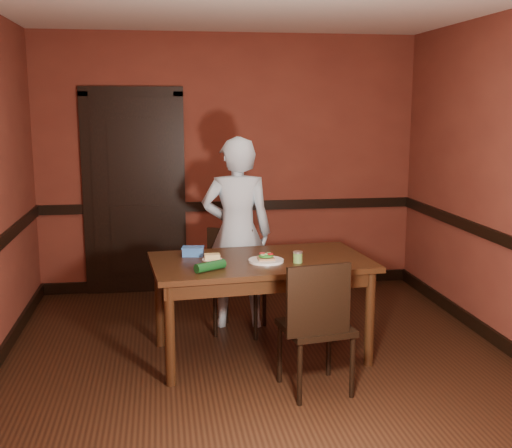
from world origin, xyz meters
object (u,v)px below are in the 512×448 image
object	(u,v)px
sauce_jar	(298,257)
sandwich_plate	(266,259)
dining_table	(261,308)
cheese_saucer	(212,258)
food_tub	(193,251)
chair_near	(316,325)
person	(237,233)
chair_far	(240,282)

from	to	relation	value
sauce_jar	sandwich_plate	bearing A→B (deg)	165.02
dining_table	cheese_saucer	size ratio (longest dim) A/B	10.63
sauce_jar	food_tub	bearing A→B (deg)	156.02
sauce_jar	food_tub	xyz separation A→B (m)	(-0.77, 0.34, -0.01)
chair_near	food_tub	bearing A→B (deg)	-57.44
cheese_saucer	sandwich_plate	bearing A→B (deg)	-15.60
person	food_tub	bearing A→B (deg)	57.29
sandwich_plate	sauce_jar	size ratio (longest dim) A/B	3.09
dining_table	food_tub	xyz separation A→B (m)	(-0.51, 0.20, 0.43)
person	sauce_jar	bearing A→B (deg)	117.55
chair_near	person	size ratio (longest dim) A/B	0.56
chair_far	chair_near	world-z (taller)	chair_near
chair_near	food_tub	distance (m)	1.23
food_tub	person	bearing A→B (deg)	60.45
sauce_jar	dining_table	bearing A→B (deg)	150.89
chair_far	chair_near	bearing A→B (deg)	-52.22
cheese_saucer	chair_near	bearing A→B (deg)	-47.30
chair_far	sauce_jar	xyz separation A→B (m)	(0.35, -0.72, 0.38)
dining_table	food_tub	bearing A→B (deg)	153.66
chair_near	cheese_saucer	world-z (taller)	chair_near
dining_table	cheese_saucer	distance (m)	0.56
sandwich_plate	sauce_jar	distance (m)	0.24
dining_table	sauce_jar	xyz separation A→B (m)	(0.26, -0.15, 0.44)
sandwich_plate	cheese_saucer	world-z (taller)	sandwich_plate
chair_far	sauce_jar	size ratio (longest dim) A/B	10.17
dining_table	chair_near	bearing A→B (deg)	-72.87
dining_table	chair_near	distance (m)	0.74
dining_table	person	distance (m)	0.87
food_tub	chair_near	bearing A→B (deg)	-39.47
chair_far	chair_near	size ratio (longest dim) A/B	0.94
chair_far	person	distance (m)	0.44
sauce_jar	food_tub	size ratio (longest dim) A/B	0.47
dining_table	sandwich_plate	xyz separation A→B (m)	(0.03, -0.08, 0.41)
cheese_saucer	food_tub	distance (m)	0.22
person	cheese_saucer	world-z (taller)	person
person	chair_far	bearing A→B (deg)	97.66
dining_table	sauce_jar	size ratio (longest dim) A/B	19.12
sandwich_plate	cheese_saucer	xyz separation A→B (m)	(-0.40, 0.11, 0.00)
dining_table	sauce_jar	world-z (taller)	sauce_jar
cheese_saucer	food_tub	xyz separation A→B (m)	(-0.14, 0.17, 0.02)
chair_near	cheese_saucer	bearing A→B (deg)	-56.77
sandwich_plate	sauce_jar	xyz separation A→B (m)	(0.23, -0.06, 0.03)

